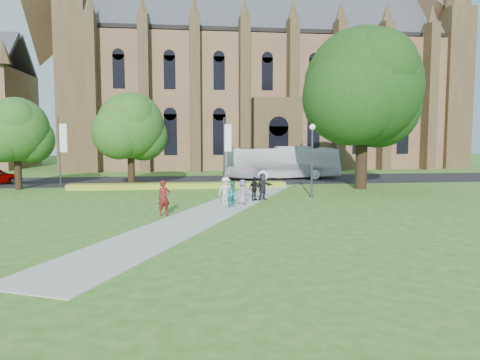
{
  "coord_description": "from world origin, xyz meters",
  "views": [
    {
      "loc": [
        -1.88,
        -25.99,
        4.46
      ],
      "look_at": [
        1.9,
        3.36,
        1.6
      ],
      "focal_mm": 35.0,
      "sensor_mm": 36.0,
      "label": 1
    }
  ],
  "objects": [
    {
      "name": "street_tree_0",
      "position": [
        -15.0,
        14.0,
        4.87
      ],
      "size": [
        5.2,
        5.2,
        7.5
      ],
      "color": "#332114",
      "rests_on": "ground"
    },
    {
      "name": "banner_pole_0",
      "position": [
        2.11,
        15.2,
        3.39
      ],
      "size": [
        0.7,
        0.1,
        6.0
      ],
      "color": "#38383D",
      "rests_on": "ground"
    },
    {
      "name": "flower_hedge",
      "position": [
        -2.0,
        13.2,
        0.23
      ],
      "size": [
        18.0,
        1.4,
        0.45
      ],
      "primitive_type": "cube",
      "color": "gold",
      "rests_on": "ground"
    },
    {
      "name": "pedestrian_5",
      "position": [
        3.69,
        5.18,
        0.96
      ],
      "size": [
        1.64,
        1.52,
        1.84
      ],
      "primitive_type": "imported",
      "rotation": [
        0.0,
        0.0,
        0.71
      ],
      "color": "#282830",
      "rests_on": "footpath"
    },
    {
      "name": "large_tree",
      "position": [
        13.0,
        11.0,
        8.37
      ],
      "size": [
        9.6,
        9.6,
        13.2
      ],
      "color": "#332114",
      "rests_on": "ground"
    },
    {
      "name": "pedestrian_1",
      "position": [
        1.35,
        2.35,
        0.82
      ],
      "size": [
        0.96,
        0.95,
        1.57
      ],
      "primitive_type": "imported",
      "rotation": [
        0.0,
        0.0,
        0.72
      ],
      "color": "teal",
      "rests_on": "footpath"
    },
    {
      "name": "footpath",
      "position": [
        0.0,
        1.0,
        0.02
      ],
      "size": [
        15.58,
        28.54,
        0.04
      ],
      "primitive_type": "cube",
      "rotation": [
        0.0,
        0.0,
        -0.44
      ],
      "color": "#B2B2A8",
      "rests_on": "ground"
    },
    {
      "name": "ground",
      "position": [
        0.0,
        0.0,
        0.0
      ],
      "size": [
        160.0,
        160.0,
        0.0
      ],
      "primitive_type": "plane",
      "color": "#2A5F1C",
      "rests_on": "ground"
    },
    {
      "name": "tour_coach",
      "position": [
        8.33,
        20.28,
        1.66
      ],
      "size": [
        11.96,
        3.7,
        3.28
      ],
      "primitive_type": "imported",
      "rotation": [
        0.0,
        0.0,
        1.65
      ],
      "color": "white",
      "rests_on": "road"
    },
    {
      "name": "road",
      "position": [
        0.0,
        20.0,
        0.01
      ],
      "size": [
        160.0,
        10.0,
        0.02
      ],
      "primitive_type": "cube",
      "color": "black",
      "rests_on": "ground"
    },
    {
      "name": "streetlamp",
      "position": [
        7.5,
        6.5,
        3.3
      ],
      "size": [
        0.44,
        0.44,
        5.24
      ],
      "color": "#38383D",
      "rests_on": "ground"
    },
    {
      "name": "pedestrian_2",
      "position": [
        1.01,
        3.66,
        0.91
      ],
      "size": [
        1.3,
        1.1,
        1.74
      ],
      "primitive_type": "imported",
      "rotation": [
        0.0,
        0.0,
        0.49
      ],
      "color": "silver",
      "rests_on": "footpath"
    },
    {
      "name": "pedestrian_0",
      "position": [
        -2.79,
        -0.1,
        1.0
      ],
      "size": [
        0.82,
        0.69,
        1.91
      ],
      "primitive_type": "imported",
      "rotation": [
        0.0,
        0.0,
        0.39
      ],
      "color": "maroon",
      "rests_on": "footpath"
    },
    {
      "name": "cathedral",
      "position": [
        10.0,
        39.73,
        12.98
      ],
      "size": [
        52.6,
        18.25,
        28.0
      ],
      "color": "olive",
      "rests_on": "ground"
    },
    {
      "name": "parasol",
      "position": [
        2.25,
        3.4,
        1.98
      ],
      "size": [
        0.94,
        0.94,
        0.71
      ],
      "primitive_type": "imported",
      "rotation": [
        0.0,
        0.0,
        0.17
      ],
      "color": "pink",
      "rests_on": "pedestrian_4"
    },
    {
      "name": "banner_pole_1",
      "position": [
        -11.89,
        15.2,
        3.39
      ],
      "size": [
        0.7,
        0.1,
        6.0
      ],
      "color": "#38383D",
      "rests_on": "ground"
    },
    {
      "name": "pedestrian_3",
      "position": [
        3.07,
        4.98,
        0.84
      ],
      "size": [
        0.98,
        0.89,
        1.6
      ],
      "primitive_type": "imported",
      "rotation": [
        0.0,
        0.0,
        0.66
      ],
      "color": "black",
      "rests_on": "footpath"
    },
    {
      "name": "street_tree_1",
      "position": [
        -6.0,
        14.5,
        5.22
      ],
      "size": [
        5.6,
        5.6,
        8.05
      ],
      "color": "#332114",
      "rests_on": "ground"
    },
    {
      "name": "pedestrian_4",
      "position": [
        2.07,
        3.3,
        0.83
      ],
      "size": [
        0.92,
        0.82,
        1.59
      ],
      "primitive_type": "imported",
      "rotation": [
        0.0,
        0.0,
        0.5
      ],
      "color": "gray",
      "rests_on": "footpath"
    }
  ]
}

